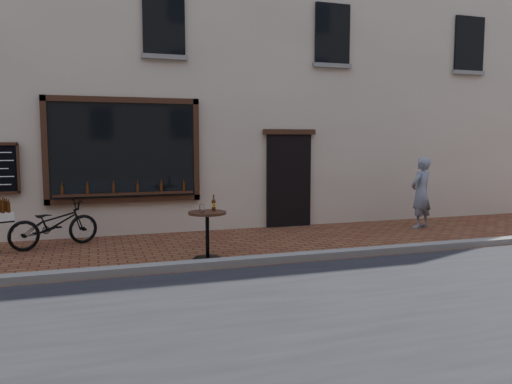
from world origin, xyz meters
name	(u,v)px	position (x,y,z in m)	size (l,w,h in m)	color
ground	(259,267)	(0.00, 0.00, 0.00)	(90.00, 90.00, 0.00)	#5B2D1D
kerb	(256,260)	(0.00, 0.20, 0.06)	(90.00, 0.25, 0.12)	slate
shop_building	(185,34)	(0.00, 6.50, 5.00)	(28.00, 6.20, 10.00)	#C0B297
cargo_bicycle	(52,224)	(-3.32, 2.67, 0.46)	(2.02, 1.27, 0.96)	black
bistro_table	(207,225)	(-0.69, 0.75, 0.60)	(0.65, 0.65, 1.12)	black
pedestrian	(421,193)	(4.78, 2.28, 0.84)	(0.61, 0.40, 1.67)	slate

